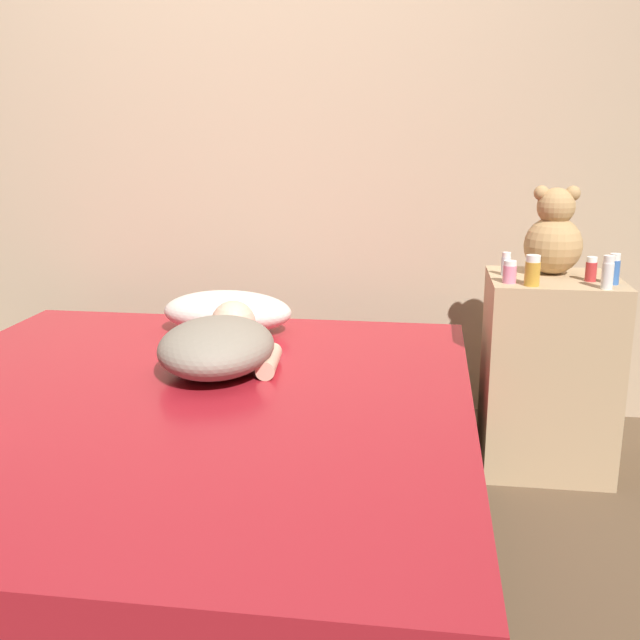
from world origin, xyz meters
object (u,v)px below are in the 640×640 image
object	(u,v)px
pillow	(227,312)
bottle_pink	(510,272)
bottle_red	(591,269)
person_lying	(220,344)
bottle_white	(608,273)
bottle_clear	(506,264)
bottle_amber	(532,271)
bottle_blue	(614,269)
teddy_bear	(554,236)

from	to	relation	value
pillow	bottle_pink	world-z (taller)	bottle_pink
bottle_red	bottle_pink	distance (m)	0.28
person_lying	bottle_white	bearing A→B (deg)	6.18
pillow	person_lying	world-z (taller)	person_lying
person_lying	bottle_clear	distance (m)	1.04
bottle_red	bottle_amber	distance (m)	0.23
person_lying	bottle_amber	distance (m)	1.04
bottle_white	bottle_amber	distance (m)	0.23
bottle_amber	bottle_clear	distance (m)	0.19
pillow	bottle_pink	size ratio (longest dim) A/B	6.48
bottle_white	bottle_blue	size ratio (longest dim) A/B	1.06
bottle_red	bottle_clear	distance (m)	0.28
person_lying	bottle_red	world-z (taller)	bottle_red
pillow	bottle_red	bearing A→B (deg)	-3.02
pillow	bottle_red	world-z (taller)	bottle_red
pillow	person_lying	xyz separation A→B (m)	(0.09, -0.43, 0.00)
bottle_blue	bottle_clear	bearing A→B (deg)	161.92
bottle_white	bottle_red	distance (m)	0.13
bottle_red	bottle_blue	world-z (taller)	bottle_blue
teddy_bear	bottle_clear	world-z (taller)	teddy_bear
bottle_blue	bottle_clear	distance (m)	0.36
pillow	bottle_pink	distance (m)	1.04
bottle_amber	bottle_clear	world-z (taller)	bottle_amber
person_lying	bottle_clear	bearing A→B (deg)	20.27
bottle_amber	bottle_red	bearing A→B (deg)	26.95
bottle_clear	bottle_white	bearing A→B (deg)	-32.87
bottle_red	bottle_clear	bearing A→B (deg)	166.27
bottle_blue	pillow	bearing A→B (deg)	175.30
bottle_white	teddy_bear	bearing A→B (deg)	119.00
bottle_pink	person_lying	bearing A→B (deg)	-162.07
bottle_red	bottle_blue	bearing A→B (deg)	-34.26
bottle_white	bottle_clear	world-z (taller)	bottle_white
bottle_red	person_lying	bearing A→B (deg)	-162.96
teddy_bear	bottle_white	bearing A→B (deg)	-61.00
bottle_red	bottle_clear	xyz separation A→B (m)	(-0.27, 0.07, -0.00)
pillow	person_lying	distance (m)	0.44
bottle_white	bottle_blue	distance (m)	0.09
teddy_bear	bottle_pink	size ratio (longest dim) A/B	4.12
person_lying	bottle_pink	xyz separation A→B (m)	(0.92, 0.30, 0.20)
teddy_bear	bottle_pink	bearing A→B (deg)	-131.07
person_lying	bottle_clear	world-z (taller)	bottle_clear
person_lying	teddy_bear	bearing A→B (deg)	19.19
person_lying	teddy_bear	distance (m)	1.22
person_lying	bottle_white	world-z (taller)	bottle_white
bottle_clear	pillow	bearing A→B (deg)	179.96
person_lying	bottle_red	bearing A→B (deg)	12.10
teddy_bear	bottle_pink	world-z (taller)	teddy_bear
bottle_white	bottle_pink	size ratio (longest dim) A/B	1.45
bottle_amber	bottle_pink	distance (m)	0.08
pillow	bottle_amber	size ratio (longest dim) A/B	4.81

